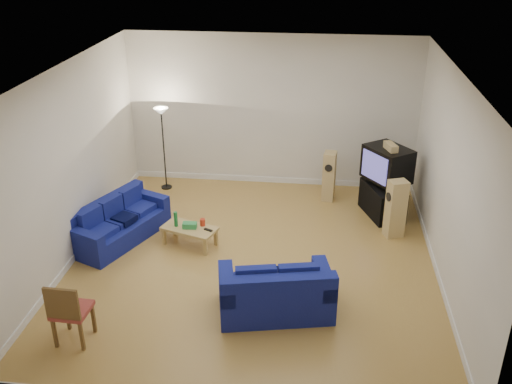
# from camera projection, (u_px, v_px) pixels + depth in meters

# --- Properties ---
(room) EXTENTS (6.01, 6.51, 3.21)m
(room) POSITION_uv_depth(u_px,v_px,m) (253.00, 177.00, 8.91)
(room) COLOR olive
(room) RESTS_ON ground
(sofa_three_seat) EXTENTS (1.50, 2.05, 0.73)m
(sofa_three_seat) POSITION_uv_depth(u_px,v_px,m) (118.00, 225.00, 10.15)
(sofa_three_seat) COLOR navy
(sofa_three_seat) RESTS_ON ground
(sofa_loveseat) EXTENTS (1.77, 1.22, 0.81)m
(sofa_loveseat) POSITION_uv_depth(u_px,v_px,m) (276.00, 295.00, 8.19)
(sofa_loveseat) COLOR navy
(sofa_loveseat) RESTS_ON ground
(coffee_table) EXTENTS (1.04, 0.75, 0.34)m
(coffee_table) POSITION_uv_depth(u_px,v_px,m) (189.00, 230.00, 9.95)
(coffee_table) COLOR tan
(coffee_table) RESTS_ON ground
(bottle) EXTENTS (0.09, 0.09, 0.28)m
(bottle) POSITION_uv_depth(u_px,v_px,m) (176.00, 219.00, 9.91)
(bottle) COLOR #197233
(bottle) RESTS_ON coffee_table
(tissue_box) EXTENTS (0.25, 0.15, 0.10)m
(tissue_box) POSITION_uv_depth(u_px,v_px,m) (190.00, 225.00, 9.89)
(tissue_box) COLOR green
(tissue_box) RESTS_ON coffee_table
(red_canister) EXTENTS (0.12, 0.12, 0.13)m
(red_canister) POSITION_uv_depth(u_px,v_px,m) (203.00, 222.00, 9.96)
(red_canister) COLOR red
(red_canister) RESTS_ON coffee_table
(remote) EXTENTS (0.17, 0.12, 0.02)m
(remote) POSITION_uv_depth(u_px,v_px,m) (208.00, 230.00, 9.83)
(remote) COLOR black
(remote) RESTS_ON coffee_table
(tv_stand) EXTENTS (0.87, 1.13, 0.61)m
(tv_stand) POSITION_uv_depth(u_px,v_px,m) (383.00, 200.00, 10.98)
(tv_stand) COLOR black
(tv_stand) RESTS_ON ground
(av_receiver) EXTENTS (0.58, 0.61, 0.11)m
(av_receiver) POSITION_uv_depth(u_px,v_px,m) (387.00, 183.00, 10.83)
(av_receiver) COLOR black
(av_receiver) RESTS_ON tv_stand
(television) EXTENTS (0.99, 1.04, 0.65)m
(television) POSITION_uv_depth(u_px,v_px,m) (387.00, 164.00, 10.70)
(television) COLOR black
(television) RESTS_ON av_receiver
(centre_speaker) EXTENTS (0.25, 0.39, 0.13)m
(centre_speaker) POSITION_uv_depth(u_px,v_px,m) (391.00, 147.00, 10.44)
(centre_speaker) COLOR tan
(centre_speaker) RESTS_ON television
(speaker_left) EXTENTS (0.28, 0.34, 1.03)m
(speaker_left) POSITION_uv_depth(u_px,v_px,m) (329.00, 176.00, 11.50)
(speaker_left) COLOR tan
(speaker_left) RESTS_ON ground
(speaker_right) EXTENTS (0.39, 0.35, 1.08)m
(speaker_right) POSITION_uv_depth(u_px,v_px,m) (396.00, 209.00, 10.13)
(speaker_right) COLOR tan
(speaker_right) RESTS_ON ground
(floor_lamp) EXTENTS (0.30, 0.30, 1.77)m
(floor_lamp) POSITION_uv_depth(u_px,v_px,m) (162.00, 123.00, 11.60)
(floor_lamp) COLOR black
(floor_lamp) RESTS_ON ground
(dining_chair) EXTENTS (0.48, 0.48, 0.97)m
(dining_chair) POSITION_uv_depth(u_px,v_px,m) (69.00, 310.00, 7.49)
(dining_chair) COLOR brown
(dining_chair) RESTS_ON ground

